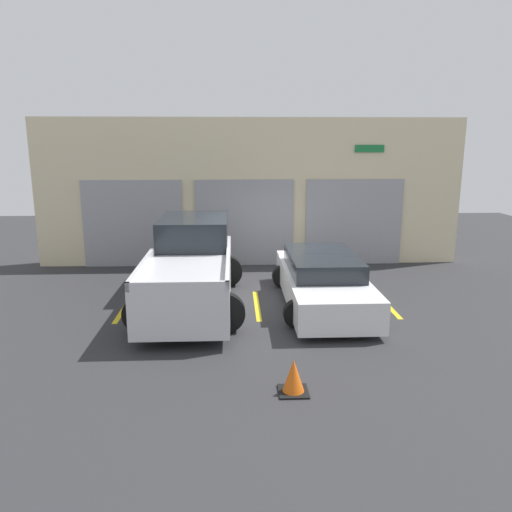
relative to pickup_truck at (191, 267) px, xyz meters
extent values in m
plane|color=#2D2D30|center=(1.56, 0.75, -0.89)|extent=(28.00, 28.00, 0.00)
cube|color=beige|center=(1.56, 4.05, 1.37)|extent=(13.21, 0.60, 4.54)
cube|color=#939399|center=(-2.08, 3.71, 0.45)|extent=(3.04, 0.08, 2.68)
cube|color=#939399|center=(1.36, 3.71, 0.45)|extent=(3.04, 0.08, 2.68)
cube|color=#939399|center=(4.81, 3.71, 0.45)|extent=(3.04, 0.08, 2.68)
cube|color=#197238|center=(5.20, 3.72, 2.72)|extent=(0.90, 0.03, 0.22)
cube|color=silver|center=(0.00, -0.32, -0.18)|extent=(1.87, 5.36, 0.96)
cube|color=#1E2328|center=(0.00, 1.15, 0.66)|extent=(1.72, 2.41, 0.73)
cube|color=silver|center=(-0.90, -1.53, 0.39)|extent=(0.08, 2.95, 0.18)
cube|color=silver|center=(0.90, -1.53, 0.39)|extent=(0.08, 2.95, 0.18)
cube|color=silver|center=(0.00, -2.96, 0.39)|extent=(1.87, 0.08, 0.18)
cylinder|color=black|center=(-0.83, 1.34, -0.47)|extent=(0.84, 0.22, 0.84)
cylinder|color=black|center=(0.83, 1.34, -0.47)|extent=(0.84, 0.22, 0.84)
cylinder|color=black|center=(-0.83, -1.98, -0.47)|extent=(0.84, 0.22, 0.84)
cylinder|color=black|center=(0.83, -1.98, -0.47)|extent=(0.84, 0.22, 0.84)
cube|color=white|center=(3.13, -0.32, -0.42)|extent=(1.78, 4.78, 0.68)
cube|color=#1E2328|center=(3.13, -0.20, 0.13)|extent=(1.57, 2.63, 0.41)
cylinder|color=black|center=(2.35, 1.16, -0.59)|extent=(0.61, 0.22, 0.61)
cylinder|color=black|center=(3.91, 1.16, -0.59)|extent=(0.61, 0.22, 0.61)
cylinder|color=black|center=(2.35, -1.80, -0.59)|extent=(0.61, 0.22, 0.61)
cylinder|color=black|center=(3.91, -1.80, -0.59)|extent=(0.61, 0.22, 0.61)
cube|color=gold|center=(-1.56, -0.32, -0.89)|extent=(0.12, 2.20, 0.01)
cube|color=gold|center=(1.56, -0.32, -0.89)|extent=(0.12, 2.20, 0.01)
cube|color=gold|center=(4.69, -0.32, -0.89)|extent=(0.12, 2.20, 0.01)
cube|color=black|center=(1.93, -4.56, -0.88)|extent=(0.47, 0.47, 0.03)
cone|color=orange|center=(1.93, -4.56, -0.62)|extent=(0.36, 0.36, 0.55)
camera|label=1|loc=(1.02, -11.65, 2.96)|focal=35.00mm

